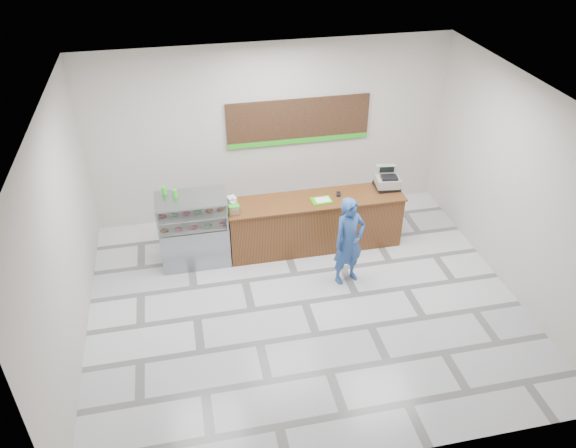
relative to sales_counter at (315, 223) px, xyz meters
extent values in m
plane|color=silver|center=(-0.55, -1.55, -0.52)|extent=(7.00, 7.00, 0.00)
plane|color=beige|center=(-0.55, 1.45, 1.23)|extent=(7.00, 0.00, 7.00)
plane|color=silver|center=(-0.55, -1.55, 2.98)|extent=(7.00, 7.00, 0.00)
cube|color=brown|center=(0.00, 0.00, -0.02)|extent=(3.20, 0.70, 1.00)
cube|color=brown|center=(0.00, 0.00, 0.50)|extent=(3.26, 0.76, 0.03)
cube|color=gray|center=(-2.22, 0.00, -0.12)|extent=(1.20, 0.70, 0.80)
cube|color=white|center=(-2.22, 0.00, 0.53)|extent=(1.20, 0.70, 0.50)
cube|color=gray|center=(-2.22, 0.00, 0.80)|extent=(1.22, 0.72, 0.03)
cube|color=silver|center=(-2.22, 0.00, 0.30)|extent=(1.14, 0.64, 0.02)
cube|color=silver|center=(-2.22, 0.00, 0.54)|extent=(1.14, 0.64, 0.02)
torus|color=#9E5627|center=(-2.72, -0.10, 0.34)|extent=(0.15, 0.15, 0.05)
torus|color=#D75770|center=(-2.47, -0.10, 0.34)|extent=(0.15, 0.15, 0.05)
torus|color=#D75770|center=(-2.22, -0.10, 0.34)|extent=(0.15, 0.15, 0.05)
torus|color=#81C16D|center=(-1.97, -0.10, 0.34)|extent=(0.15, 0.15, 0.05)
torus|color=#D75770|center=(-1.72, -0.10, 0.34)|extent=(0.15, 0.15, 0.05)
torus|color=#D75770|center=(-2.72, 0.05, 0.58)|extent=(0.15, 0.15, 0.05)
torus|color=#81C16D|center=(-2.52, 0.05, 0.58)|extent=(0.15, 0.15, 0.05)
torus|color=#D75770|center=(-2.32, 0.05, 0.58)|extent=(0.15, 0.15, 0.05)
torus|color=#81C16D|center=(-2.12, 0.05, 0.58)|extent=(0.15, 0.15, 0.05)
torus|color=#9E5627|center=(-1.92, 0.05, 0.58)|extent=(0.15, 0.15, 0.05)
torus|color=#9E5627|center=(-1.72, 0.05, 0.58)|extent=(0.15, 0.15, 0.05)
cube|color=black|center=(0.00, 1.41, 1.43)|extent=(2.80, 0.05, 0.90)
cube|color=green|center=(0.00, 1.38, 1.03)|extent=(2.80, 0.02, 0.10)
cube|color=black|center=(1.41, 0.14, 0.55)|extent=(0.42, 0.42, 0.06)
cube|color=gray|center=(1.41, 0.14, 0.66)|extent=(0.47, 0.49, 0.17)
cube|color=black|center=(1.41, 0.06, 0.77)|extent=(0.32, 0.25, 0.04)
cube|color=gray|center=(1.41, 0.27, 0.83)|extent=(0.37, 0.15, 0.17)
cube|color=black|center=(1.41, 0.21, 0.85)|extent=(0.27, 0.05, 0.11)
cube|color=black|center=(0.45, 0.05, 0.53)|extent=(0.11, 0.16, 0.04)
cube|color=#2CBD09|center=(0.09, -0.08, 0.52)|extent=(0.38, 0.28, 0.02)
cube|color=white|center=(0.11, -0.08, 0.53)|extent=(0.27, 0.20, 0.00)
cube|color=white|center=(-1.50, 0.17, 0.58)|extent=(0.18, 0.18, 0.13)
cylinder|color=silver|center=(-1.50, 0.00, 0.58)|extent=(0.08, 0.08, 0.13)
cube|color=green|center=(-1.50, -0.19, 0.60)|extent=(0.19, 0.13, 0.16)
cylinder|color=#D75770|center=(0.54, -0.21, 0.52)|extent=(0.15, 0.15, 0.00)
cylinder|color=green|center=(-2.64, 0.23, 0.88)|extent=(0.09, 0.09, 0.14)
cylinder|color=green|center=(-2.47, 0.10, 0.88)|extent=(0.09, 0.09, 0.14)
imported|color=#2A4E91|center=(0.31, -1.10, 0.29)|extent=(0.68, 0.54, 1.62)
camera|label=1|loc=(-2.29, -8.42, 5.73)|focal=35.00mm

